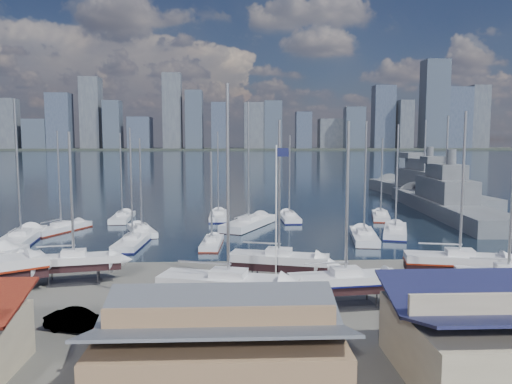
{
  "coord_description": "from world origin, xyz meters",
  "views": [
    {
      "loc": [
        0.72,
        -50.32,
        12.46
      ],
      "look_at": [
        3.35,
        8.0,
        6.32
      ],
      "focal_mm": 35.0,
      "sensor_mm": 36.0,
      "label": 1
    }
  ],
  "objects_px": {
    "naval_ship_east": "(445,204)",
    "car_a": "(106,342)",
    "flagpole": "(277,207)",
    "naval_ship_west": "(423,191)"
  },
  "relations": [
    {
      "from": "naval_ship_east",
      "to": "flagpole",
      "type": "bearing_deg",
      "value": 146.23
    },
    {
      "from": "naval_ship_west",
      "to": "car_a",
      "type": "distance_m",
      "value": 87.76
    },
    {
      "from": "naval_ship_east",
      "to": "flagpole",
      "type": "distance_m",
      "value": 52.3
    },
    {
      "from": "naval_ship_east",
      "to": "flagpole",
      "type": "xyz_separation_m",
      "value": [
        -31.94,
        -41.07,
        5.27
      ]
    },
    {
      "from": "naval_ship_east",
      "to": "car_a",
      "type": "height_order",
      "value": "naval_ship_east"
    },
    {
      "from": "naval_ship_east",
      "to": "car_a",
      "type": "distance_m",
      "value": 68.43
    },
    {
      "from": "car_a",
      "to": "flagpole",
      "type": "height_order",
      "value": "flagpole"
    },
    {
      "from": "naval_ship_east",
      "to": "car_a",
      "type": "bearing_deg",
      "value": 145.09
    },
    {
      "from": "naval_ship_east",
      "to": "naval_ship_west",
      "type": "height_order",
      "value": "naval_ship_west"
    },
    {
      "from": "naval_ship_west",
      "to": "car_a",
      "type": "xyz_separation_m",
      "value": [
        -47.37,
        -73.88,
        -1.01
      ]
    }
  ]
}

